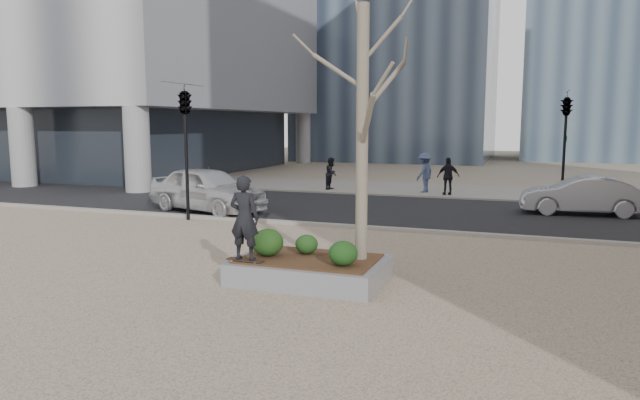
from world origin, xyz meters
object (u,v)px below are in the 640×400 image
(planter, at_px, (310,270))
(skateboard, at_px, (245,261))
(skateboarder, at_px, (244,218))
(police_car, at_px, (207,189))

(planter, height_order, skateboard, skateboard)
(skateboard, height_order, skateboarder, skateboarder)
(skateboarder, relative_size, police_car, 0.35)
(skateboard, distance_m, skateboarder, 0.88)
(skateboard, bearing_deg, police_car, 128.26)
(planter, distance_m, police_car, 10.01)
(planter, bearing_deg, police_car, 132.85)
(planter, bearing_deg, skateboard, -146.94)
(planter, xyz_separation_m, skateboarder, (-1.10, -0.72, 1.14))
(skateboard, relative_size, police_car, 0.16)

